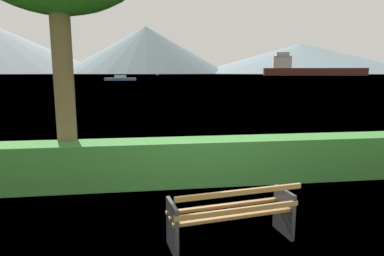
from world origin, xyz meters
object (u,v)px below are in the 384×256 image
at_px(cargo_ship_large, 306,69).
at_px(fishing_boat_near, 120,79).
at_px(park_bench, 232,214).
at_px(sailboat_mid, 157,75).

height_order(cargo_ship_large, fishing_boat_near, cargo_ship_large).
bearing_deg(park_bench, fishing_boat_near, 95.20).
bearing_deg(cargo_ship_large, park_bench, -116.93).
distance_m(park_bench, fishing_boat_near, 92.30).
distance_m(park_bench, sailboat_mid, 255.62).
height_order(park_bench, sailboat_mid, sailboat_mid).
bearing_deg(park_bench, sailboat_mid, 88.31).
bearing_deg(fishing_boat_near, park_bench, -84.80).
xyz_separation_m(cargo_ship_large, sailboat_mid, (-102.76, 38.42, -3.95)).
bearing_deg(sailboat_mid, park_bench, -91.69).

